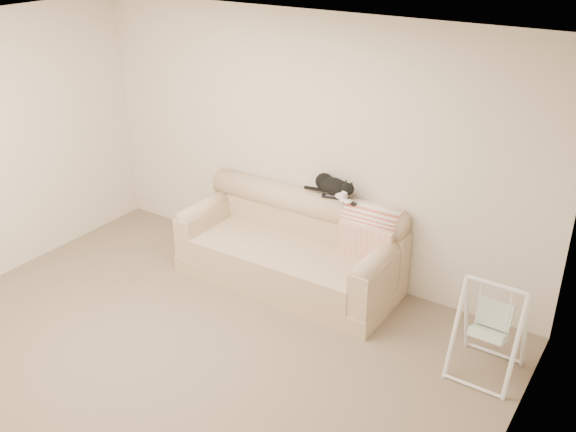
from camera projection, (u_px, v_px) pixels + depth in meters
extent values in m
plane|color=#786550|center=(181.00, 361.00, 5.34)|extent=(5.00, 5.00, 0.00)
cube|color=beige|center=(308.00, 147.00, 6.29)|extent=(5.00, 0.04, 2.60)
cube|color=beige|center=(505.00, 329.00, 3.55)|extent=(0.04, 4.00, 2.60)
cube|color=white|center=(153.00, 46.00, 4.22)|extent=(5.00, 4.00, 0.02)
cube|color=tan|center=(287.00, 275.00, 6.43)|extent=(2.20, 0.90, 0.18)
cube|color=tan|center=(281.00, 261.00, 6.25)|extent=(1.80, 0.68, 0.24)
cube|color=tan|center=(306.00, 232.00, 6.54)|extent=(2.20, 0.22, 0.50)
cylinder|color=tan|center=(306.00, 203.00, 6.40)|extent=(2.16, 0.28, 0.28)
cube|color=tan|center=(209.00, 224.00, 6.79)|extent=(0.20, 0.88, 0.42)
cylinder|color=tan|center=(208.00, 206.00, 6.70)|extent=(0.18, 0.84, 0.18)
cube|color=tan|center=(379.00, 277.00, 5.81)|extent=(0.20, 0.88, 0.42)
cylinder|color=tan|center=(380.00, 257.00, 5.72)|extent=(0.18, 0.84, 0.18)
cube|color=black|center=(331.00, 197.00, 6.16)|extent=(0.19, 0.08, 0.02)
cube|color=gray|center=(331.00, 195.00, 6.16)|extent=(0.11, 0.05, 0.01)
cube|color=black|center=(351.00, 202.00, 6.05)|extent=(0.17, 0.13, 0.02)
ellipsoid|color=black|center=(334.00, 187.00, 6.14)|extent=(0.42, 0.26, 0.17)
ellipsoid|color=black|center=(324.00, 182.00, 6.23)|extent=(0.21, 0.20, 0.17)
ellipsoid|color=white|center=(341.00, 194.00, 6.07)|extent=(0.17, 0.13, 0.12)
ellipsoid|color=black|center=(348.00, 189.00, 5.98)|extent=(0.14, 0.15, 0.12)
ellipsoid|color=white|center=(345.00, 192.00, 5.95)|extent=(0.07, 0.06, 0.05)
sphere|color=#BF7272|center=(343.00, 193.00, 5.94)|extent=(0.01, 0.01, 0.01)
cone|color=black|center=(346.00, 182.00, 5.98)|extent=(0.05, 0.06, 0.06)
cone|color=black|center=(351.00, 184.00, 5.94)|extent=(0.07, 0.07, 0.06)
sphere|color=#AB8D2B|center=(343.00, 189.00, 5.96)|extent=(0.02, 0.02, 0.02)
sphere|color=#AB8D2B|center=(346.00, 190.00, 5.93)|extent=(0.02, 0.02, 0.02)
ellipsoid|color=white|center=(343.00, 200.00, 6.02)|extent=(0.09, 0.10, 0.04)
ellipsoid|color=white|center=(348.00, 201.00, 5.98)|extent=(0.09, 0.10, 0.04)
cylinder|color=black|center=(315.00, 189.00, 6.26)|extent=(0.22, 0.07, 0.04)
cylinder|color=#D66047|center=(374.00, 221.00, 6.03)|extent=(0.54, 0.33, 0.33)
cube|color=#D66047|center=(365.00, 247.00, 5.98)|extent=(0.54, 0.09, 0.42)
cylinder|color=white|center=(455.00, 327.00, 5.08)|extent=(0.04, 0.29, 0.83)
cylinder|color=white|center=(467.00, 312.00, 5.27)|extent=(0.04, 0.29, 0.83)
cylinder|color=white|center=(515.00, 348.00, 4.84)|extent=(0.04, 0.29, 0.83)
cylinder|color=white|center=(525.00, 331.00, 5.03)|extent=(0.04, 0.29, 0.83)
cylinder|color=white|center=(497.00, 285.00, 4.88)|extent=(0.47, 0.05, 0.04)
cylinder|color=white|center=(473.00, 386.00, 5.03)|extent=(0.47, 0.04, 0.03)
cylinder|color=white|center=(493.00, 353.00, 5.41)|extent=(0.47, 0.04, 0.03)
cube|color=white|center=(488.00, 334.00, 5.05)|extent=(0.28, 0.25, 0.16)
cube|color=white|center=(495.00, 314.00, 5.07)|extent=(0.27, 0.13, 0.22)
cylinder|color=white|center=(479.00, 302.00, 5.02)|extent=(0.01, 0.01, 0.39)
cylinder|color=white|center=(509.00, 311.00, 4.90)|extent=(0.01, 0.01, 0.39)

